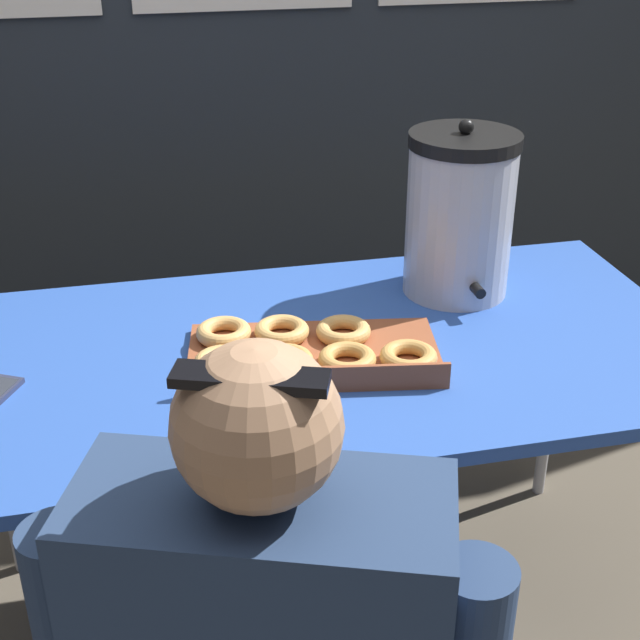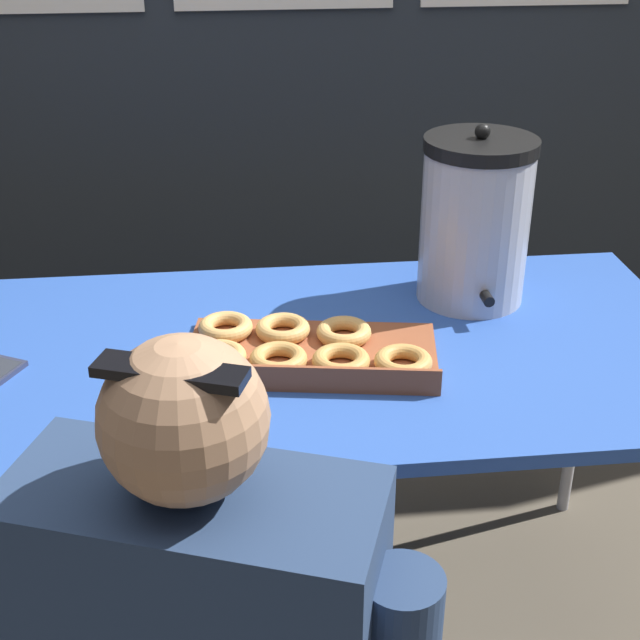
{
  "view_description": "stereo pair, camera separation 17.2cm",
  "coord_description": "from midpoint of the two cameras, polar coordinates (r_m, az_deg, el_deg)",
  "views": [
    {
      "loc": [
        -0.35,
        -1.49,
        1.6
      ],
      "look_at": [
        -0.01,
        0.0,
        0.81
      ],
      "focal_mm": 50.0,
      "sensor_mm": 36.0,
      "label": 1
    },
    {
      "loc": [
        -0.18,
        -1.52,
        1.6
      ],
      "look_at": [
        -0.01,
        0.0,
        0.81
      ],
      "focal_mm": 50.0,
      "sensor_mm": 36.0,
      "label": 2
    }
  ],
  "objects": [
    {
      "name": "folding_table",
      "position": [
        1.78,
        3.08,
        -3.05
      ],
      "size": [
        1.51,
        0.79,
        0.75
      ],
      "color": "#2D56B2",
      "rests_on": "ground"
    },
    {
      "name": "coffee_urn",
      "position": [
        1.92,
        12.45,
        6.19
      ],
      "size": [
        0.24,
        0.27,
        0.38
      ],
      "color": "silver",
      "rests_on": "folding_table"
    },
    {
      "name": "ground_plane",
      "position": [
        2.22,
        2.6,
        -18.92
      ],
      "size": [
        12.0,
        12.0,
        0.0
      ],
      "primitive_type": "plane",
      "color": "brown"
    },
    {
      "name": "donut_box",
      "position": [
        1.7,
        1.89,
        -2.05
      ],
      "size": [
        0.51,
        0.33,
        0.05
      ],
      "rotation": [
        0.0,
        0.0,
        -0.16
      ],
      "color": "brown",
      "rests_on": "folding_table"
    }
  ]
}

